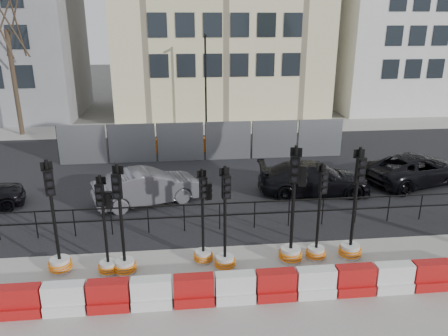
{
  "coord_description": "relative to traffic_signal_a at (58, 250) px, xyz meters",
  "views": [
    {
      "loc": [
        -1.3,
        -12.2,
        6.86
      ],
      "look_at": [
        0.34,
        3.0,
        1.62
      ],
      "focal_mm": 35.0,
      "sensor_mm": 36.0,
      "label": 1
    }
  ],
  "objects": [
    {
      "name": "traffic_signal_e",
      "position": [
        4.69,
        -0.34,
        -0.05
      ],
      "size": [
        0.62,
        0.62,
        3.14
      ],
      "rotation": [
        0.0,
        0.0,
        0.21
      ],
      "color": "silver",
      "rests_on": "ground"
    },
    {
      "name": "tree_bare_far",
      "position": [
        -6.22,
        16.4,
        5.96
      ],
      "size": [
        2.0,
        2.0,
        9.0
      ],
      "color": "#473828",
      "rests_on": "ground"
    },
    {
      "name": "barrier_row",
      "position": [
        4.78,
        -1.9,
        -0.33
      ],
      "size": [
        15.7,
        0.5,
        0.8
      ],
      "color": "#B20E19",
      "rests_on": "ground"
    },
    {
      "name": "traffic_signal_f",
      "position": [
        6.68,
        -0.15,
        0.16
      ],
      "size": [
        0.71,
        0.71,
        3.59
      ],
      "rotation": [
        0.0,
        0.0,
        -0.34
      ],
      "color": "silver",
      "rests_on": "ground"
    },
    {
      "name": "car_d",
      "position": [
        13.76,
        5.65,
        -0.03
      ],
      "size": [
        4.89,
        6.0,
        1.32
      ],
      "primitive_type": "imported",
      "rotation": [
        0.0,
        0.0,
        1.87
      ],
      "color": "black",
      "rests_on": "ground"
    },
    {
      "name": "lamp_post_far",
      "position": [
        5.28,
        15.88,
        2.53
      ],
      "size": [
        0.12,
        0.56,
        6.0
      ],
      "color": "black",
      "rests_on": "ground"
    },
    {
      "name": "car_b",
      "position": [
        2.23,
        4.7,
        -0.01
      ],
      "size": [
        3.99,
        5.04,
        1.37
      ],
      "primitive_type": "imported",
      "rotation": [
        0.0,
        0.0,
        1.9
      ],
      "color": "#56555B",
      "rests_on": "ground"
    },
    {
      "name": "traffic_signal_d",
      "position": [
        4.1,
        0.09,
        0.0
      ],
      "size": [
        0.58,
        0.58,
        2.94
      ],
      "rotation": [
        0.0,
        0.0,
        0.23
      ],
      "color": "silver",
      "rests_on": "ground"
    },
    {
      "name": "traffic_signal_a",
      "position": [
        0.0,
        0.0,
        0.0
      ],
      "size": [
        0.66,
        0.66,
        3.37
      ],
      "rotation": [
        0.0,
        0.0,
        0.35
      ],
      "color": "silver",
      "rests_on": "ground"
    },
    {
      "name": "traffic_signal_h",
      "position": [
        8.52,
        -0.13,
        0.02
      ],
      "size": [
        0.69,
        0.69,
        3.48
      ],
      "rotation": [
        0.0,
        0.0,
        0.02
      ],
      "color": "silver",
      "rests_on": "ground"
    },
    {
      "name": "sidewalk_near",
      "position": [
        4.78,
        -2.1,
        -0.69
      ],
      "size": [
        40.0,
        6.0,
        0.02
      ],
      "primitive_type": "cube",
      "color": "gray",
      "rests_on": "ground"
    },
    {
      "name": "traffic_signal_b",
      "position": [
        1.38,
        -0.23,
        0.01
      ],
      "size": [
        0.58,
        0.58,
        2.97
      ],
      "rotation": [
        0.0,
        0.0,
        -0.19
      ],
      "color": "silver",
      "rests_on": "ground"
    },
    {
      "name": "traffic_signal_c",
      "position": [
        1.84,
        -0.28,
        -0.02
      ],
      "size": [
        0.65,
        0.65,
        3.28
      ],
      "rotation": [
        0.0,
        0.0,
        -0.19
      ],
      "color": "silver",
      "rests_on": "ground"
    },
    {
      "name": "heras_fencing",
      "position": [
        4.29,
        10.61,
        0.02
      ],
      "size": [
        14.33,
        1.72,
        2.0
      ],
      "color": "gray",
      "rests_on": "ground"
    },
    {
      "name": "ground",
      "position": [
        4.78,
        0.9,
        -0.7
      ],
      "size": [
        120.0,
        120.0,
        0.0
      ],
      "primitive_type": "plane",
      "color": "#51514C",
      "rests_on": "ground"
    },
    {
      "name": "car_c",
      "position": [
        8.97,
        4.98,
        -0.03
      ],
      "size": [
        2.54,
        4.87,
        1.33
      ],
      "primitive_type": "imported",
      "rotation": [
        0.0,
        0.0,
        1.5
      ],
      "color": "black",
      "rests_on": "ground"
    },
    {
      "name": "traffic_signal_g",
      "position": [
        7.48,
        -0.09,
        -0.07
      ],
      "size": [
        0.6,
        0.6,
        3.03
      ],
      "rotation": [
        0.0,
        0.0,
        0.19
      ],
      "color": "silver",
      "rests_on": "ground"
    },
    {
      "name": "building_white",
      "position": [
        21.78,
        22.88,
        7.3
      ],
      "size": [
        12.0,
        9.06,
        16.0
      ],
      "color": "silver",
      "rests_on": "ground"
    },
    {
      "name": "kerb_railing",
      "position": [
        4.78,
        2.1,
        -0.01
      ],
      "size": [
        18.0,
        0.04,
        1.0
      ],
      "color": "black",
      "rests_on": "ground"
    },
    {
      "name": "sidewalk_far",
      "position": [
        4.78,
        16.9,
        -0.69
      ],
      "size": [
        40.0,
        4.0,
        0.02
      ],
      "primitive_type": "cube",
      "color": "gray",
      "rests_on": "ground"
    },
    {
      "name": "road",
      "position": [
        4.78,
        7.9,
        -0.68
      ],
      "size": [
        40.0,
        14.0,
        0.03
      ],
      "primitive_type": "cube",
      "color": "black",
      "rests_on": "ground"
    }
  ]
}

